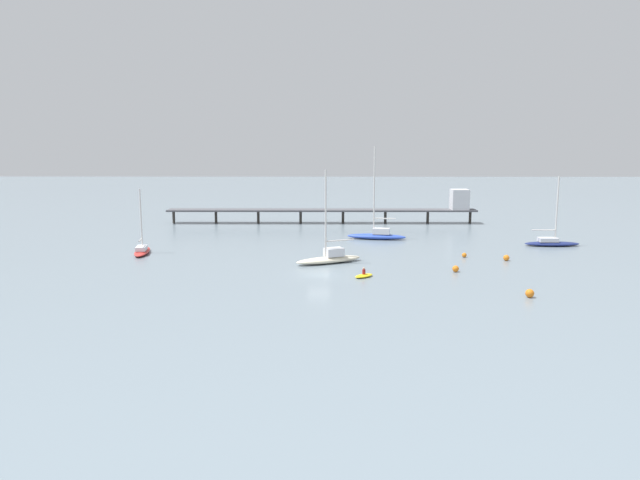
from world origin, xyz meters
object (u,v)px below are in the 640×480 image
(mooring_buoy_near, at_px, (464,255))
(mooring_buoy_far, at_px, (506,258))
(sailboat_blue, at_px, (377,234))
(dinghy_yellow, at_px, (364,275))
(mooring_buoy_inner, at_px, (530,293))
(mooring_buoy_mid, at_px, (456,269))
(sailboat_navy, at_px, (551,242))
(sailboat_cream, at_px, (330,257))
(pier, at_px, (372,207))
(sailboat_red, at_px, (142,250))

(mooring_buoy_near, bearing_deg, mooring_buoy_far, -24.44)
(sailboat_blue, distance_m, dinghy_yellow, 26.84)
(mooring_buoy_inner, bearing_deg, mooring_buoy_mid, 112.55)
(mooring_buoy_mid, bearing_deg, sailboat_navy, 45.04)
(sailboat_navy, height_order, mooring_buoy_far, sailboat_navy)
(sailboat_navy, distance_m, mooring_buoy_near, 17.34)
(sailboat_navy, bearing_deg, sailboat_blue, 167.10)
(dinghy_yellow, bearing_deg, sailboat_cream, 115.67)
(mooring_buoy_far, xyz_separation_m, mooring_buoy_mid, (-7.97, -6.76, -0.00))
(dinghy_yellow, relative_size, mooring_buoy_far, 3.41)
(sailboat_navy, distance_m, mooring_buoy_far, 14.98)
(mooring_buoy_near, bearing_deg, pier, 106.33)
(pier, height_order, sailboat_red, sailboat_red)
(sailboat_cream, distance_m, dinghy_yellow, 8.83)
(mooring_buoy_far, relative_size, mooring_buoy_inner, 0.92)
(sailboat_red, distance_m, dinghy_yellow, 32.56)
(sailboat_cream, relative_size, mooring_buoy_near, 18.84)
(mooring_buoy_far, xyz_separation_m, mooring_buoy_inner, (-3.20, -18.24, 0.04))
(sailboat_cream, xyz_separation_m, mooring_buoy_near, (17.84, 3.90, -0.45))
(pier, bearing_deg, sailboat_blue, -91.50)
(sailboat_cream, bearing_deg, sailboat_navy, 21.50)
(mooring_buoy_near, bearing_deg, sailboat_navy, 31.16)
(pier, relative_size, mooring_buoy_mid, 75.11)
(mooring_buoy_far, height_order, mooring_buoy_inner, mooring_buoy_inner)
(mooring_buoy_far, relative_size, mooring_buoy_near, 1.25)
(sailboat_red, height_order, mooring_buoy_mid, sailboat_red)
(sailboat_cream, height_order, mooring_buoy_near, sailboat_cream)
(dinghy_yellow, bearing_deg, pier, 84.67)
(sailboat_navy, bearing_deg, mooring_buoy_far, -131.67)
(mooring_buoy_far, bearing_deg, mooring_buoy_near, 155.56)
(pier, bearing_deg, mooring_buoy_mid, -81.01)
(dinghy_yellow, bearing_deg, sailboat_red, 154.71)
(sailboat_red, bearing_deg, mooring_buoy_mid, -15.30)
(sailboat_cream, bearing_deg, mooring_buoy_inner, -40.30)
(dinghy_yellow, bearing_deg, mooring_buoy_far, 27.00)
(mooring_buoy_inner, bearing_deg, sailboat_blue, 108.78)
(pier, xyz_separation_m, dinghy_yellow, (-4.23, -45.29, -2.93))
(sailboat_blue, bearing_deg, sailboat_cream, -112.07)
(sailboat_blue, distance_m, sailboat_navy, 25.78)
(sailboat_navy, bearing_deg, mooring_buoy_near, -148.84)
(sailboat_red, relative_size, mooring_buoy_mid, 11.49)
(sailboat_blue, bearing_deg, sailboat_navy, -12.90)
(pier, relative_size, dinghy_yellow, 21.95)
(pier, relative_size, sailboat_red, 6.54)
(sailboat_cream, bearing_deg, sailboat_blue, 67.93)
(sailboat_blue, distance_m, mooring_buoy_mid, 24.78)
(sailboat_navy, bearing_deg, sailboat_red, -173.24)
(mooring_buoy_near, bearing_deg, sailboat_blue, 124.95)
(pier, distance_m, sailboat_red, 46.09)
(sailboat_cream, relative_size, mooring_buoy_mid, 15.15)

